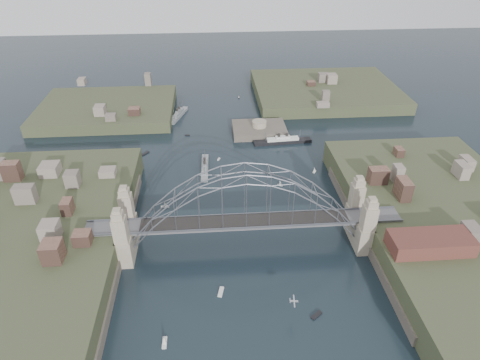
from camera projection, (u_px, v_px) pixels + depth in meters
name	position (u px, v px, depth m)	size (l,w,h in m)	color
ground	(245.00, 245.00, 115.96)	(500.00, 500.00, 0.00)	black
bridge	(245.00, 209.00, 109.37)	(84.00, 13.80, 24.60)	#555457
shore_west	(30.00, 250.00, 111.22)	(50.50, 90.00, 12.00)	#373E24
shore_east	(446.00, 230.00, 118.60)	(50.50, 90.00, 12.00)	#373E24
headland_nw	(108.00, 113.00, 192.19)	(60.00, 45.00, 9.00)	#373E24
headland_ne	(325.00, 94.00, 211.45)	(70.00, 55.00, 9.50)	#373E24
fort_island	(259.00, 134.00, 175.89)	(22.00, 16.00, 9.40)	#4D453C
wharf_shed	(431.00, 243.00, 101.65)	(20.00, 8.00, 4.00)	#592D26
finger_pier	(428.00, 316.00, 94.51)	(4.00, 22.00, 1.40)	#555457
naval_cruiser_near	(205.00, 167.00, 150.25)	(2.80, 17.87, 5.35)	gray
naval_cruiser_far	(179.00, 115.00, 189.33)	(7.94, 17.81, 6.05)	gray
ocean_liner	(283.00, 141.00, 167.49)	(23.38, 4.80, 5.70)	black
aeroplane	(293.00, 301.00, 92.41)	(1.95, 3.59, 0.52)	#ABADB2
small_boat_a	(165.00, 205.00, 130.57)	(2.53, 1.01, 2.38)	silver
small_boat_b	(280.00, 183.00, 140.85)	(1.90, 1.60, 2.38)	silver
small_boat_c	(221.00, 292.00, 101.37)	(1.73, 3.31, 0.45)	silver
small_boat_d	(314.00, 170.00, 148.19)	(1.63, 1.92, 2.38)	silver
small_boat_e	(145.00, 154.00, 160.21)	(3.11, 3.59, 0.45)	silver
small_boat_f	(219.00, 159.00, 156.48)	(1.25, 1.85, 0.45)	silver
small_boat_g	(316.00, 315.00, 95.45)	(3.03, 2.67, 0.45)	silver
small_boat_h	(187.00, 135.00, 173.50)	(2.06, 0.86, 0.45)	silver
small_boat_i	(335.00, 211.00, 128.95)	(2.04, 2.60, 1.43)	silver
small_boat_j	(164.00, 341.00, 88.98)	(1.01, 2.93, 2.38)	silver
small_boat_k	(239.00, 98.00, 208.99)	(0.61, 1.71, 1.43)	silver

